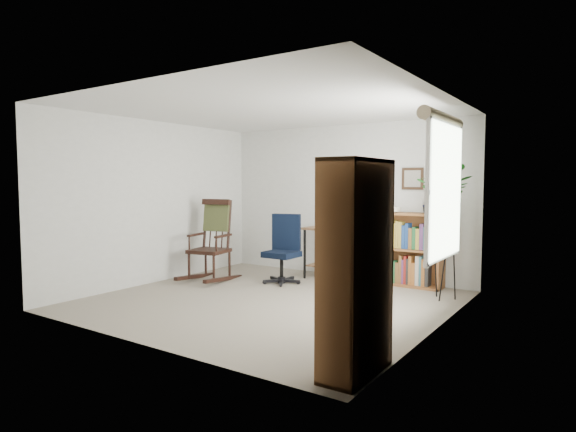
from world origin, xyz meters
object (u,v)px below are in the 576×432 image
Objects in this scene: desk at (342,254)px; office_chair at (282,248)px; tall_bookshelf at (356,268)px; low_bookshelf at (408,249)px; rocking_chair at (209,240)px.

office_chair is (-0.60, -0.75, 0.12)m from desk.
office_chair is at bearing 134.27° from tall_bookshelf.
desk is at bearing 37.04° from office_chair.
rocking_chair is at bearing -153.28° from low_bookshelf.
tall_bookshelf is (3.43, -2.01, 0.21)m from rocking_chair.
tall_bookshelf reaches higher than desk.
office_chair reaches higher than desk.
desk is 0.88× the size of rocking_chair.
rocking_chair is 2.95m from low_bookshelf.
desk is 2.04m from rocking_chair.
rocking_chair is at bearing -170.61° from office_chair.
low_bookshelf is at bearing 16.10° from rocking_chair.
office_chair is at bearing -128.65° from desk.
office_chair is at bearing -151.42° from low_bookshelf.
desk is at bearing 119.19° from tall_bookshelf.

